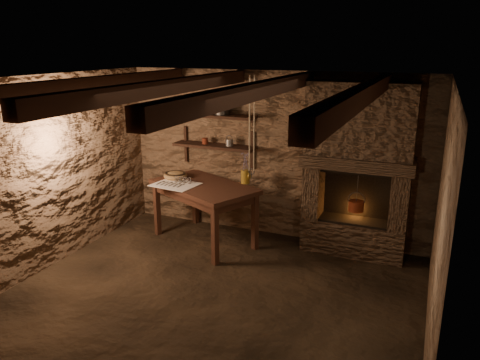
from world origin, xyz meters
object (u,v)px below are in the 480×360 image
at_px(work_table, 204,211).
at_px(iron_stockpot, 222,109).
at_px(wooden_bowl, 176,176).
at_px(red_pot, 356,205).
at_px(stoneware_jug, 246,170).

distance_m(work_table, iron_stockpot, 1.48).
relative_size(work_table, wooden_bowl, 4.96).
height_order(work_table, red_pot, red_pot).
bearing_deg(work_table, red_pot, 35.82).
height_order(stoneware_jug, iron_stockpot, iron_stockpot).
bearing_deg(iron_stockpot, red_pot, -3.45).
relative_size(iron_stockpot, red_pot, 0.40).
bearing_deg(stoneware_jug, wooden_bowl, 167.22).
distance_m(iron_stockpot, red_pot, 2.30).
height_order(wooden_bowl, red_pot, red_pot).
xyz_separation_m(wooden_bowl, iron_stockpot, (0.57, 0.40, 0.95)).
xyz_separation_m(iron_stockpot, red_pot, (1.99, -0.12, -1.15)).
relative_size(stoneware_jug, wooden_bowl, 1.27).
bearing_deg(iron_stockpot, stoneware_jug, -26.18).
relative_size(work_table, red_pot, 3.19).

